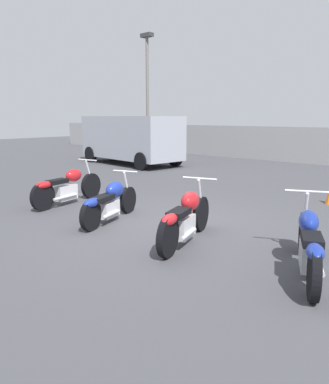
# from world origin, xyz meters

# --- Properties ---
(ground_plane) EXTENTS (60.00, 60.00, 0.00)m
(ground_plane) POSITION_xyz_m (0.00, 0.00, 0.00)
(ground_plane) COLOR #424247
(light_pole_left) EXTENTS (0.70, 0.35, 6.40)m
(light_pole_left) POSITION_xyz_m (-10.25, 9.89, 3.86)
(light_pole_left) COLOR slate
(light_pole_left) RESTS_ON ground_plane
(motorcycle_slot_0) EXTENTS (0.71, 2.18, 1.00)m
(motorcycle_slot_0) POSITION_xyz_m (-2.89, -0.27, 0.42)
(motorcycle_slot_0) COLOR black
(motorcycle_slot_0) RESTS_ON ground_plane
(motorcycle_slot_1) EXTENTS (0.85, 1.91, 0.94)m
(motorcycle_slot_1) POSITION_xyz_m (-0.98, -0.55, 0.41)
(motorcycle_slot_1) COLOR black
(motorcycle_slot_1) RESTS_ON ground_plane
(motorcycle_slot_2) EXTENTS (0.86, 2.03, 1.00)m
(motorcycle_slot_2) POSITION_xyz_m (0.95, -0.57, 0.43)
(motorcycle_slot_2) COLOR black
(motorcycle_slot_2) RESTS_ON ground_plane
(motorcycle_slot_3) EXTENTS (1.13, 2.03, 0.99)m
(motorcycle_slot_3) POSITION_xyz_m (2.92, -0.44, 0.42)
(motorcycle_slot_3) COLOR black
(motorcycle_slot_3) RESTS_ON ground_plane
(parked_van) EXTENTS (5.06, 2.42, 2.07)m
(parked_van) POSITION_xyz_m (-7.45, 6.01, 1.15)
(parked_van) COLOR #999EA8
(parked_van) RESTS_ON ground_plane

